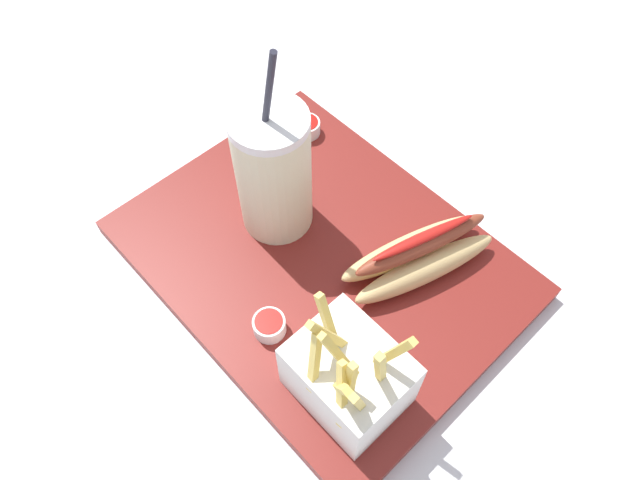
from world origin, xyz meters
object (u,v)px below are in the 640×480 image
hot_dog_1 (419,255)px  ketchup_cup_1 (306,127)px  soda_cup (271,174)px  fries_basket (349,376)px  ketchup_cup_2 (269,325)px

hot_dog_1 → ketchup_cup_1: hot_dog_1 is taller
hot_dog_1 → soda_cup: bearing=-155.7°
soda_cup → ketchup_cup_1: (-0.08, 0.12, -0.07)m
hot_dog_1 → ketchup_cup_1: (-0.24, 0.05, -0.01)m
hot_dog_1 → fries_basket: bearing=-72.6°
fries_basket → ketchup_cup_2: bearing=-173.0°
fries_basket → hot_dog_1: size_ratio=0.82×
fries_basket → ketchup_cup_1: (-0.28, 0.21, -0.03)m
fries_basket → ketchup_cup_1: size_ratio=4.19×
soda_cup → fries_basket: soda_cup is taller
soda_cup → fries_basket: (0.21, -0.09, -0.04)m
soda_cup → hot_dog_1: (0.16, 0.07, -0.06)m
hot_dog_1 → ketchup_cup_2: size_ratio=5.37×
soda_cup → fries_basket: bearing=-22.6°
fries_basket → ketchup_cup_1: bearing=144.1°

